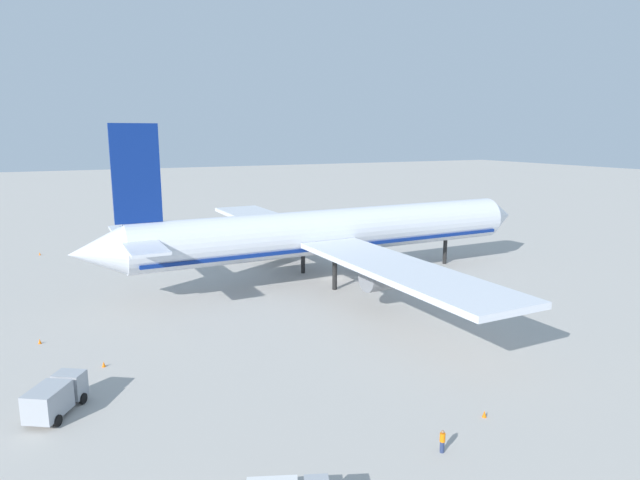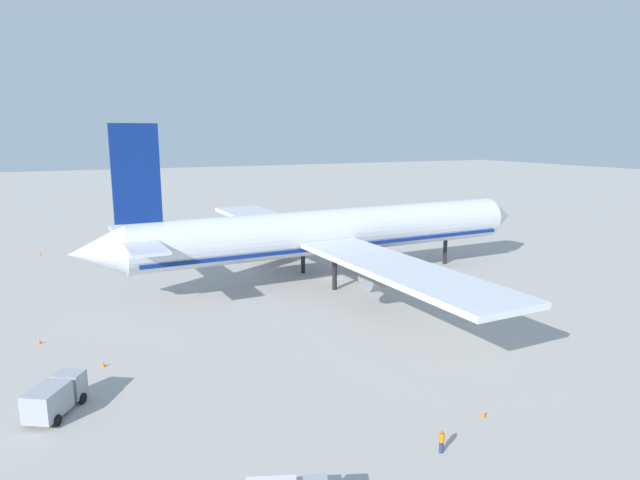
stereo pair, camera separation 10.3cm
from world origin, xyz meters
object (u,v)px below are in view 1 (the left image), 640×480
at_px(airliner, 328,233).
at_px(baggage_cart_0, 181,233).
at_px(traffic_cone_2, 40,341).
at_px(traffic_cone_1, 484,414).
at_px(service_truck_3, 55,396).
at_px(traffic_cone_0, 40,254).
at_px(traffic_cone_3, 104,364).
at_px(ground_worker_3, 442,441).

distance_m(airliner, baggage_cart_0, 51.45).
distance_m(airliner, traffic_cone_2, 42.06).
distance_m(airliner, traffic_cone_1, 44.56).
height_order(service_truck_3, traffic_cone_0, service_truck_3).
distance_m(service_truck_3, traffic_cone_1, 34.60).
xyz_separation_m(airliner, traffic_cone_1, (-7.63, -43.32, -7.12)).
bearing_deg(traffic_cone_3, traffic_cone_2, 121.50).
bearing_deg(baggage_cart_0, traffic_cone_3, -107.39).
relative_size(ground_worker_3, traffic_cone_3, 3.12).
bearing_deg(traffic_cone_1, service_truck_3, 153.42).
relative_size(traffic_cone_1, traffic_cone_3, 1.00).
bearing_deg(ground_worker_3, baggage_cart_0, 89.35).
xyz_separation_m(airliner, service_truck_3, (-38.56, -27.85, -5.86)).
bearing_deg(ground_worker_3, service_truck_3, 144.06).
xyz_separation_m(airliner, traffic_cone_2, (-40.14, -10.35, -7.12)).
bearing_deg(traffic_cone_0, traffic_cone_3, -83.47).
height_order(ground_worker_3, traffic_cone_3, ground_worker_3).
bearing_deg(service_truck_3, ground_worker_3, -35.94).
height_order(airliner, traffic_cone_0, airliner).
height_order(airliner, traffic_cone_1, airliner).
xyz_separation_m(service_truck_3, traffic_cone_1, (30.93, -15.47, -1.26)).
bearing_deg(traffic_cone_1, traffic_cone_2, 134.60).
relative_size(airliner, traffic_cone_3, 143.29).
bearing_deg(traffic_cone_3, traffic_cone_0, 96.53).
relative_size(ground_worker_3, traffic_cone_2, 3.12).
bearing_deg(traffic_cone_1, baggage_cart_0, 93.15).
bearing_deg(traffic_cone_1, airliner, 80.01).
bearing_deg(service_truck_3, baggage_cart_0, 71.50).
xyz_separation_m(service_truck_3, traffic_cone_0, (-2.53, 66.70, -1.26)).
height_order(baggage_cart_0, traffic_cone_2, traffic_cone_2).
relative_size(traffic_cone_0, traffic_cone_1, 1.00).
height_order(baggage_cart_0, ground_worker_3, ground_worker_3).
xyz_separation_m(traffic_cone_1, traffic_cone_2, (-32.51, 32.97, 0.00)).
height_order(airliner, traffic_cone_3, airliner).
height_order(traffic_cone_1, traffic_cone_2, same).
bearing_deg(airliner, traffic_cone_3, -150.12).
height_order(traffic_cone_1, traffic_cone_3, same).
relative_size(airliner, traffic_cone_1, 143.29).
bearing_deg(service_truck_3, traffic_cone_3, 62.66).
xyz_separation_m(ground_worker_3, traffic_cone_1, (6.17, 2.48, -0.60)).
xyz_separation_m(traffic_cone_0, traffic_cone_1, (33.45, -82.18, 0.00)).
xyz_separation_m(ground_worker_3, traffic_cone_2, (-26.33, 35.44, -0.60)).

